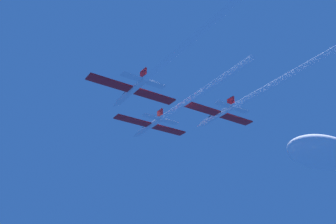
{
  "coord_description": "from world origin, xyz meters",
  "views": [
    {
      "loc": [
        -34.86,
        -60.22,
        -31.49
      ],
      "look_at": [
        0.24,
        -6.73,
        -0.07
      ],
      "focal_mm": 40.65,
      "sensor_mm": 36.0,
      "label": 1
    }
  ],
  "objects": [
    {
      "name": "jet_left_wing",
      "position": [
        -9.85,
        -21.21,
        -0.68
      ],
      "size": [
        15.75,
        40.79,
        2.61
      ],
      "color": "white"
    },
    {
      "name": "cloud_wispy",
      "position": [
        43.08,
        -8.81,
        -0.32
      ],
      "size": [
        21.41,
        11.78,
        7.5
      ],
      "primitive_type": "ellipsoid",
      "color": "white"
    },
    {
      "name": "jet_lead",
      "position": [
        0.62,
        -7.62,
        -0.13
      ],
      "size": [
        15.75,
        36.23,
        2.61
      ],
      "color": "white"
    },
    {
      "name": "jet_right_wing",
      "position": [
        9.95,
        -19.5,
        0.69
      ],
      "size": [
        15.75,
        39.91,
        2.61
      ],
      "color": "white"
    }
  ]
}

